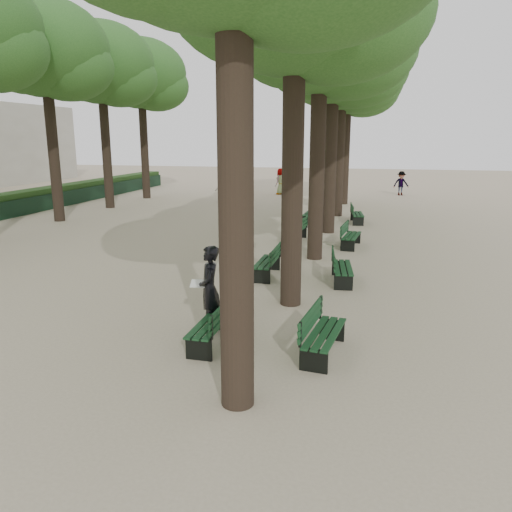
# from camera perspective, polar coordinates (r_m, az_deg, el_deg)

# --- Properties ---
(ground) EXTENTS (120.00, 120.00, 0.00)m
(ground) POSITION_cam_1_polar(r_m,az_deg,el_deg) (10.41, -7.19, -10.03)
(ground) COLOR tan
(ground) RESTS_ON ground
(tree_central_2) EXTENTS (6.00, 6.00, 9.95)m
(tree_central_2) POSITION_cam_1_polar(r_m,az_deg,el_deg) (17.38, 7.45, 25.04)
(tree_central_2) COLOR #33261C
(tree_central_2) RESTS_ON ground
(tree_central_3) EXTENTS (6.00, 6.00, 9.95)m
(tree_central_3) POSITION_cam_1_polar(r_m,az_deg,el_deg) (22.28, 8.96, 22.40)
(tree_central_3) COLOR #33261C
(tree_central_3) RESTS_ON ground
(tree_central_4) EXTENTS (6.00, 6.00, 9.95)m
(tree_central_4) POSITION_cam_1_polar(r_m,az_deg,el_deg) (27.21, 9.89, 20.70)
(tree_central_4) COLOR #33261C
(tree_central_4) RESTS_ON ground
(tree_central_5) EXTENTS (6.00, 6.00, 9.95)m
(tree_central_5) POSITION_cam_1_polar(r_m,az_deg,el_deg) (32.16, 10.53, 19.53)
(tree_central_5) COLOR #33261C
(tree_central_5) RESTS_ON ground
(tree_far_3) EXTENTS (6.00, 6.00, 10.45)m
(tree_far_3) POSITION_cam_1_polar(r_m,az_deg,el_deg) (27.11, -23.07, 20.96)
(tree_far_3) COLOR #33261C
(tree_far_3) RESTS_ON ground
(tree_far_4) EXTENTS (6.00, 6.00, 10.45)m
(tree_far_4) POSITION_cam_1_polar(r_m,az_deg,el_deg) (31.29, -17.36, 20.25)
(tree_far_4) COLOR #33261C
(tree_far_4) RESTS_ON ground
(tree_far_5) EXTENTS (6.00, 6.00, 10.45)m
(tree_far_5) POSITION_cam_1_polar(r_m,az_deg,el_deg) (35.68, -13.05, 19.59)
(tree_far_5) COLOR #33261C
(tree_far_5) RESTS_ON ground
(bench_left_0) EXTENTS (0.59, 1.81, 0.92)m
(bench_left_0) POSITION_cam_1_polar(r_m,az_deg,el_deg) (10.31, -5.04, -8.58)
(bench_left_0) COLOR black
(bench_left_0) RESTS_ON ground
(bench_left_1) EXTENTS (0.59, 1.81, 0.92)m
(bench_left_1) POSITION_cam_1_polar(r_m,az_deg,el_deg) (15.11, 1.24, -1.34)
(bench_left_1) COLOR black
(bench_left_1) RESTS_ON ground
(bench_left_2) EXTENTS (0.80, 1.86, 0.92)m
(bench_left_2) POSITION_cam_1_polar(r_m,az_deg,el_deg) (20.32, 4.49, 2.47)
(bench_left_2) COLOR black
(bench_left_2) RESTS_ON ground
(bench_left_3) EXTENTS (0.66, 1.83, 0.92)m
(bench_left_3) POSITION_cam_1_polar(r_m,az_deg,el_deg) (24.91, 6.21, 4.47)
(bench_left_3) COLOR black
(bench_left_3) RESTS_ON ground
(bench_right_0) EXTENTS (0.78, 1.86, 0.92)m
(bench_right_0) POSITION_cam_1_polar(r_m,az_deg,el_deg) (9.87, 7.74, -9.68)
(bench_right_0) COLOR black
(bench_right_0) RESTS_ON ground
(bench_right_1) EXTENTS (0.78, 1.86, 0.92)m
(bench_right_1) POSITION_cam_1_polar(r_m,az_deg,el_deg) (14.70, 9.81, -1.96)
(bench_right_1) COLOR black
(bench_right_1) RESTS_ON ground
(bench_right_2) EXTENTS (0.75, 1.85, 0.92)m
(bench_right_2) POSITION_cam_1_polar(r_m,az_deg,el_deg) (19.48, 10.80, 1.79)
(bench_right_2) COLOR black
(bench_right_2) RESTS_ON ground
(bench_right_3) EXTENTS (0.78, 1.86, 0.92)m
(bench_right_3) POSITION_cam_1_polar(r_m,az_deg,el_deg) (25.05, 11.47, 4.32)
(bench_right_3) COLOR black
(bench_right_3) RESTS_ON ground
(man_with_map) EXTENTS (0.73, 0.84, 1.89)m
(man_with_map) POSITION_cam_1_polar(r_m,az_deg,el_deg) (10.79, -5.33, -3.77)
(man_with_map) COLOR black
(man_with_map) RESTS_ON ground
(pedestrian_a) EXTENTS (0.60, 0.84, 1.61)m
(pedestrian_a) POSITION_cam_1_polar(r_m,az_deg,el_deg) (32.73, -4.15, 7.59)
(pedestrian_a) COLOR #262628
(pedestrian_a) RESTS_ON ground
(pedestrian_d) EXTENTS (0.77, 1.00, 1.90)m
(pedestrian_d) POSITION_cam_1_polar(r_m,az_deg,el_deg) (37.02, 2.84, 8.51)
(pedestrian_d) COLOR #262628
(pedestrian_d) RESTS_ON ground
(pedestrian_b) EXTENTS (1.17, 0.64, 1.73)m
(pedestrian_b) POSITION_cam_1_polar(r_m,az_deg,el_deg) (37.90, 16.25, 7.98)
(pedestrian_b) COLOR #262628
(pedestrian_b) RESTS_ON ground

